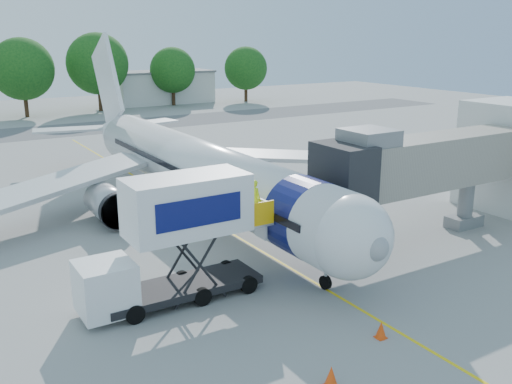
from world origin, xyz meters
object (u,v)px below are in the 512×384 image
aircraft (194,168)px  ground_tug (470,365)px  jet_bridge (415,165)px  catering_hiloader (174,241)px

aircraft → ground_tug: bearing=-91.8°
ground_tug → aircraft: bearing=91.3°
aircraft → jet_bridge: (7.99, -11.12, 1.39)m
jet_bridge → aircraft: bearing=125.7°
aircraft → catering_hiloader: 12.77m
jet_bridge → ground_tug: 14.37m
aircraft → ground_tug: aircraft is taller
jet_bridge → catering_hiloader: jet_bridge is taller
catering_hiloader → ground_tug: bearing=-62.9°
aircraft → ground_tug: (-0.68, -22.02, -2.13)m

